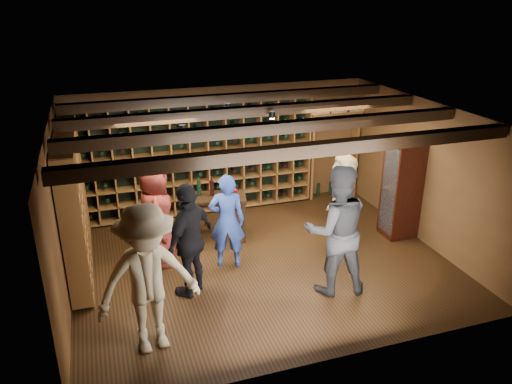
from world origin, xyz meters
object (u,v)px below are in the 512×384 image
object	(u,v)px
man_grey_suit	(336,230)
guest_woman_black	(190,240)
guest_red_floral	(156,215)
tasting_table	(215,201)
display_cabinet	(401,191)
man_blue_shirt	(227,221)
guest_khaki	(148,280)
guest_beige	(343,198)

from	to	relation	value
man_grey_suit	guest_woman_black	world-z (taller)	man_grey_suit
guest_red_floral	tasting_table	xyz separation A→B (m)	(1.10, 0.58, -0.14)
guest_woman_black	display_cabinet	bearing A→B (deg)	145.69
tasting_table	guest_red_floral	bearing A→B (deg)	-138.60
man_blue_shirt	tasting_table	xyz separation A→B (m)	(0.04, 0.98, -0.06)
man_grey_suit	guest_khaki	distance (m)	2.78
guest_khaki	tasting_table	size ratio (longest dim) A/B	1.64
guest_khaki	guest_beige	world-z (taller)	guest_khaki
guest_red_floral	guest_beige	size ratio (longest dim) A/B	1.09
guest_red_floral	guest_khaki	distance (m)	2.12
tasting_table	guest_khaki	bearing A→B (deg)	-105.34
man_blue_shirt	guest_red_floral	world-z (taller)	guest_red_floral
guest_khaki	tasting_table	world-z (taller)	guest_khaki
guest_woman_black	guest_beige	xyz separation A→B (m)	(2.90, 0.85, -0.07)
guest_woman_black	guest_khaki	world-z (taller)	guest_khaki
display_cabinet	guest_woman_black	bearing A→B (deg)	-170.05
guest_khaki	man_blue_shirt	bearing A→B (deg)	40.67
man_grey_suit	guest_woman_black	bearing A→B (deg)	-6.19
display_cabinet	tasting_table	world-z (taller)	display_cabinet
man_blue_shirt	guest_beige	bearing A→B (deg)	-158.92
man_blue_shirt	guest_khaki	xyz separation A→B (m)	(-1.44, -1.69, 0.19)
guest_khaki	tasting_table	xyz separation A→B (m)	(1.47, 2.67, -0.25)
man_grey_suit	guest_red_floral	xyz separation A→B (m)	(-2.37, 1.61, -0.11)
guest_woman_black	tasting_table	size ratio (longest dim) A/B	1.46
man_blue_shirt	guest_woman_black	distance (m)	0.95
man_blue_shirt	man_grey_suit	size ratio (longest dim) A/B	0.80
man_grey_suit	display_cabinet	bearing A→B (deg)	-136.25
man_grey_suit	guest_woman_black	size ratio (longest dim) A/B	1.14
guest_red_floral	man_grey_suit	bearing A→B (deg)	-117.09
man_blue_shirt	guest_khaki	bearing A→B (deg)	64.46
man_grey_suit	guest_khaki	bearing A→B (deg)	20.11
guest_woman_black	guest_khaki	distance (m)	1.30
man_blue_shirt	guest_beige	size ratio (longest dim) A/B	0.98
man_grey_suit	tasting_table	distance (m)	2.55
man_blue_shirt	guest_woman_black	bearing A→B (deg)	55.51
man_grey_suit	guest_khaki	world-z (taller)	man_grey_suit
guest_woman_black	guest_khaki	xyz separation A→B (m)	(-0.72, -1.07, 0.11)
man_grey_suit	guest_beige	size ratio (longest dim) A/B	1.23
man_grey_suit	guest_woman_black	xyz separation A→B (m)	(-2.02, 0.60, -0.12)
guest_khaki	tasting_table	distance (m)	3.06
tasting_table	man_grey_suit	bearing A→B (deg)	-46.42
display_cabinet	tasting_table	distance (m)	3.35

